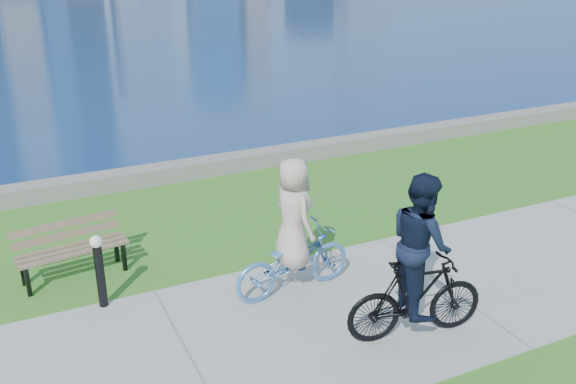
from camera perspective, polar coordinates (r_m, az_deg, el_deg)
name	(u,v)px	position (r m, az deg, el deg)	size (l,w,h in m)	color
ground	(445,287)	(10.05, 13.77, -8.19)	(320.00, 320.00, 0.00)	#2A651A
concrete_path	(445,286)	(10.05, 13.77, -8.14)	(80.00, 3.50, 0.02)	gray
seawall	(275,156)	(14.81, -1.18, 3.20)	(90.00, 0.50, 0.35)	slate
park_bench	(70,245)	(10.39, -18.78, -4.48)	(1.71, 0.77, 0.85)	black
bollard_lamp	(99,267)	(9.36, -16.43, -6.39)	(0.18, 0.18, 1.12)	black
cyclist_woman	(293,244)	(9.28, 0.45, -4.65)	(0.82, 1.94, 2.07)	#558FCE
cyclist_man	(418,271)	(8.35, 11.49, -6.92)	(0.86, 1.94, 2.27)	black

